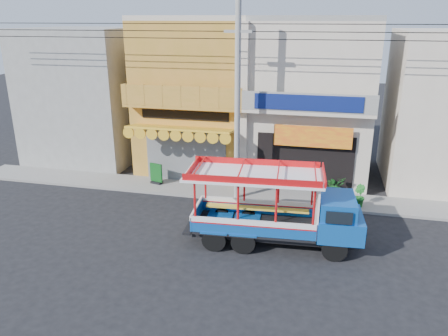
% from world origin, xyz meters
% --- Properties ---
extents(ground, '(90.00, 90.00, 0.00)m').
position_xyz_m(ground, '(0.00, 0.00, 0.00)').
color(ground, black).
rests_on(ground, ground).
extents(sidewalk, '(30.00, 2.00, 0.12)m').
position_xyz_m(sidewalk, '(0.00, 4.00, 0.06)').
color(sidewalk, slate).
rests_on(sidewalk, ground).
extents(shophouse_left, '(6.00, 7.50, 8.24)m').
position_xyz_m(shophouse_left, '(-4.00, 7.96, 4.11)').
color(shophouse_left, '#B08127').
rests_on(shophouse_left, ground).
extents(shophouse_right, '(6.00, 6.75, 8.24)m').
position_xyz_m(shophouse_right, '(2.00, 7.96, 4.11)').
color(shophouse_right, '#C0B29E').
rests_on(shophouse_right, ground).
extents(party_pilaster, '(0.35, 0.30, 8.00)m').
position_xyz_m(party_pilaster, '(-1.00, 4.85, 4.00)').
color(party_pilaster, '#C0B29E').
rests_on(party_pilaster, ground).
extents(filler_building_left, '(6.00, 6.00, 7.60)m').
position_xyz_m(filler_building_left, '(-11.00, 8.00, 3.80)').
color(filler_building_left, gray).
rests_on(filler_building_left, ground).
extents(utility_pole, '(28.00, 0.26, 9.00)m').
position_xyz_m(utility_pole, '(-0.85, 3.30, 5.03)').
color(utility_pole, gray).
rests_on(utility_pole, ground).
extents(songthaew_truck, '(6.59, 2.52, 3.02)m').
position_xyz_m(songthaew_truck, '(1.68, -0.51, 1.45)').
color(songthaew_truck, black).
rests_on(songthaew_truck, ground).
extents(green_sign, '(0.69, 0.45, 1.06)m').
position_xyz_m(green_sign, '(-5.34, 4.15, 0.56)').
color(green_sign, black).
rests_on(green_sign, sidewalk).
extents(potted_plant_a, '(1.12, 1.07, 0.96)m').
position_xyz_m(potted_plant_a, '(3.50, 4.58, 0.60)').
color(potted_plant_a, '#1B6121').
rests_on(potted_plant_a, sidewalk).
extents(potted_plant_b, '(0.63, 0.69, 1.02)m').
position_xyz_m(potted_plant_b, '(4.53, 3.51, 0.63)').
color(potted_plant_b, '#1B6121').
rests_on(potted_plant_b, sidewalk).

